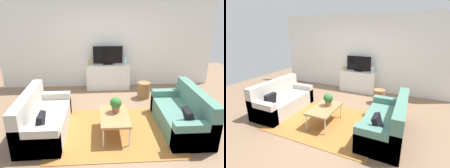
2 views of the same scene
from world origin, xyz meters
The scene contains 12 objects.
ground_plane centered at (0.00, 0.00, 0.00)m, with size 10.00×10.00×0.00m, color #84664C.
wall_back centered at (0.00, 2.55, 1.35)m, with size 6.40×0.12×2.70m, color white.
area_rug centered at (0.00, -0.15, 0.01)m, with size 2.50×1.90×0.01m, color #9E662D.
couch_left_side centered at (-1.43, -0.10, 0.28)m, with size 0.80×1.68×0.84m.
couch_right_side centered at (1.43, -0.10, 0.28)m, with size 0.80×1.68×0.84m.
coffee_table centered at (0.00, -0.25, 0.39)m, with size 0.55×0.91×0.42m.
potted_plant centered at (0.03, -0.11, 0.59)m, with size 0.23×0.23×0.31m.
tv_console centered at (-0.01, 2.27, 0.37)m, with size 1.28×0.47×0.74m.
flat_screen_tv centered at (-0.01, 2.29, 1.01)m, with size 0.86×0.16×0.54m.
glass_vase centered at (0.51, 2.27, 0.85)m, with size 0.11×0.11×0.21m, color silver.
mantel_clock centered at (-0.53, 2.27, 0.81)m, with size 0.11×0.07×0.13m, color tan.
wicker_basket centered at (0.93, 1.49, 0.22)m, with size 0.34×0.34×0.43m, color olive.
Camera 2 is at (1.75, -3.32, 2.12)m, focal length 26.64 mm.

